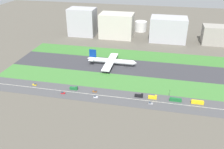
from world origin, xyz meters
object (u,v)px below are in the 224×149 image
Objects in this scene: car_4 at (35,84)px; terminal_building at (82,22)px; car_1 at (95,97)px; bus_1 at (197,102)px; office_tower at (168,29)px; fuel_tank_west at (141,26)px; cargo_warehouse at (219,35)px; bus_0 at (175,100)px; truck_1 at (74,88)px; truck_0 at (139,96)px; car_0 at (150,103)px; car_2 at (63,93)px; fuel_tank_east at (175,29)px; truck_2 at (153,97)px; car_3 at (95,91)px; airliner at (111,61)px; fuel_tank_centre at (159,28)px; traffic_light at (170,93)px.

terminal_building is at bearing 91.53° from car_4.
car_1 is 99.15m from bus_1.
office_tower is 2.64× the size of fuel_tank_west.
car_4 is 284.70m from cargo_warehouse.
truck_1 is (-104.53, 0.00, -0.15)m from bus_0.
truck_0 is 1.91× the size of car_0.
car_2 is at bearing 0.00° from car_1.
truck_1 is 1.91× the size of car_1.
fuel_tank_east is at bearing -108.85° from car_1.
office_tower is (144.61, 0.00, -3.89)m from terminal_building.
truck_2 is at bearing 0.00° from truck_1.
car_3 is at bearing 0.00° from truck_1.
terminal_building reaches higher than cargo_warehouse.
truck_2 is 226.28m from terminal_building.
car_3 is 58.96m from car_0.
truck_0 reaches higher than car_0.
airliner is at bearing 130.46° from truck_2.
car_2 is at bearing -118.16° from office_tower.
fuel_tank_west is at bearing -94.78° from car_1.
fuel_tank_east is (80.93, 237.00, 6.82)m from car_1.
car_1 is at bearing -166.78° from truck_0.
car_1 is at bearing -88.67° from airliner.
fuel_tank_centre reaches higher than truck_1.
bus_0 is 104.53m from truck_1.
terminal_building is at bearing -160.94° from fuel_tank_centre.
car_4 is at bearing 180.00° from truck_1.
traffic_light is 0.13× the size of office_tower.
car_2 is at bearing -112.90° from airliner.
car_1 is 0.08× the size of office_tower.
truck_0 is 0.16× the size of cargo_warehouse.
airliner reaches higher than truck_0.
traffic_light is 219.83m from fuel_tank_centre.
car_0 is 237.11m from fuel_tank_centre.
truck_2 is at bearing -0.00° from car_3.
fuel_tank_west is 61.13m from fuel_tank_east.
bus_0 is 227.09m from fuel_tank_east.
car_4 is 0.27× the size of fuel_tank_east.
airliner is 7.74× the size of truck_0.
traffic_light reaches higher than car_2.
office_tower is at bearing 91.41° from traffic_light.
bus_0 reaches higher than car_1.
car_1 is 0.09× the size of cargo_warehouse.
bus_1 is at bearing -46.09° from terminal_building.
airliner is 1.26× the size of cargo_warehouse.
truck_1 is at bearing -74.59° from terminal_building.
car_0 is 25.43m from traffic_light.
bus_1 is (170.36, -0.00, 0.90)m from car_4.
car_3 is 68.28m from car_4.
car_1 is at bearing -7.94° from car_4.
fuel_tank_east reaches higher than truck_1.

